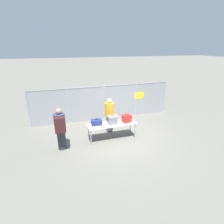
% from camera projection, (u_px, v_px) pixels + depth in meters
% --- Properties ---
extents(ground_plane, '(120.00, 120.00, 0.00)m').
position_uv_depth(ground_plane, '(119.00, 139.00, 7.95)').
color(ground_plane, '#605E56').
extents(fence_section, '(7.97, 0.07, 1.95)m').
position_uv_depth(fence_section, '(104.00, 102.00, 9.85)').
color(fence_section, '#9EA0A5').
rests_on(fence_section, ground_plane).
extents(inspection_table, '(2.16, 0.68, 0.73)m').
position_uv_depth(inspection_table, '(112.00, 125.00, 7.80)').
color(inspection_table, silver).
rests_on(inspection_table, ground_plane).
extents(suitcase_navy, '(0.45, 0.28, 0.28)m').
position_uv_depth(suitcase_navy, '(97.00, 122.00, 7.62)').
color(suitcase_navy, navy).
rests_on(suitcase_navy, inspection_table).
extents(suitcase_grey, '(0.43, 0.32, 0.39)m').
position_uv_depth(suitcase_grey, '(113.00, 120.00, 7.71)').
color(suitcase_grey, slate).
rests_on(suitcase_grey, inspection_table).
extents(suitcase_red, '(0.42, 0.36, 0.36)m').
position_uv_depth(suitcase_red, '(127.00, 118.00, 7.91)').
color(suitcase_red, red).
rests_on(suitcase_red, inspection_table).
extents(traveler_hooded, '(0.44, 0.67, 1.76)m').
position_uv_depth(traveler_hooded, '(60.00, 128.00, 6.84)').
color(traveler_hooded, '#2D2D33').
rests_on(traveler_hooded, ground_plane).
extents(security_worker_near, '(0.42, 0.42, 1.69)m').
position_uv_depth(security_worker_near, '(110.00, 115.00, 8.40)').
color(security_worker_near, '#4C4C51').
rests_on(security_worker_near, ground_plane).
extents(utility_trailer, '(3.45, 2.26, 0.69)m').
position_uv_depth(utility_trailer, '(132.00, 101.00, 12.08)').
color(utility_trailer, '#4C6B47').
rests_on(utility_trailer, ground_plane).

